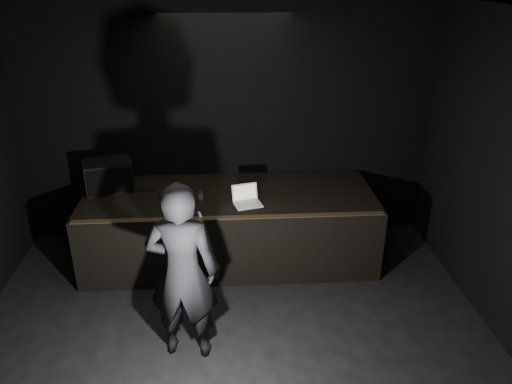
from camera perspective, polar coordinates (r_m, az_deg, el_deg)
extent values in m
cube|color=black|center=(7.33, -3.31, 7.62)|extent=(6.00, 0.10, 3.50)
cube|color=black|center=(3.54, -3.40, 18.33)|extent=(6.00, 7.00, 0.04)
cube|color=black|center=(7.10, -3.00, -3.90)|extent=(4.00, 1.50, 1.00)
cube|color=brown|center=(6.24, -3.00, -2.92)|extent=(3.92, 0.10, 0.01)
cube|color=black|center=(7.23, -16.53, 1.82)|extent=(0.74, 0.61, 0.43)
cube|color=black|center=(7.01, -16.36, 1.13)|extent=(0.58, 0.19, 0.37)
cylinder|color=black|center=(7.23, -14.60, 0.31)|extent=(0.85, 0.17, 0.02)
cube|color=white|center=(6.55, -0.90, -1.48)|extent=(0.40, 0.32, 0.02)
cube|color=silver|center=(6.54, -0.90, -1.39)|extent=(0.32, 0.21, 0.00)
cube|color=white|center=(6.63, -1.32, 0.00)|extent=(0.35, 0.16, 0.22)
cube|color=gold|center=(6.62, -1.29, -0.03)|extent=(0.31, 0.13, 0.18)
cylinder|color=silver|center=(6.66, -6.35, -0.53)|extent=(0.06, 0.06, 0.15)
cylinder|color=navy|center=(6.66, -6.35, -0.50)|extent=(0.06, 0.06, 0.07)
cylinder|color=#96290D|center=(6.67, -6.34, -0.79)|extent=(0.06, 0.06, 0.01)
cylinder|color=white|center=(6.87, -4.96, 0.09)|extent=(0.07, 0.07, 0.09)
cube|color=white|center=(6.32, -6.45, -2.60)|extent=(0.06, 0.14, 0.03)
imported|color=black|center=(5.22, -8.42, -9.11)|extent=(0.79, 0.57, 2.02)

